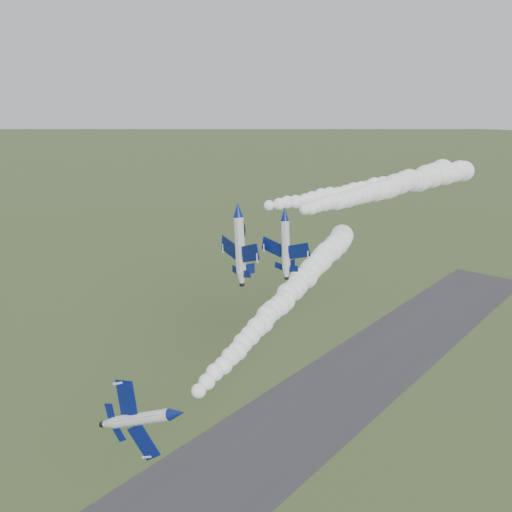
{
  "coord_description": "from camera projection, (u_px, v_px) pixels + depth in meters",
  "views": [
    {
      "loc": [
        57.83,
        -47.47,
        64.81
      ],
      "look_at": [
        6.52,
        15.97,
        41.08
      ],
      "focal_mm": 40.0,
      "sensor_mm": 36.0,
      "label": 1
    }
  ],
  "objects": [
    {
      "name": "runway",
      "position": [
        275.0,
        437.0,
        110.85
      ],
      "size": [
        24.0,
        260.0,
        0.04
      ],
      "primitive_type": "cube",
      "color": "#323134",
      "rests_on": "ground"
    },
    {
      "name": "jet_lead",
      "position": [
        177.0,
        414.0,
        63.47
      ],
      "size": [
        5.33,
        12.07,
        9.55
      ],
      "rotation": [
        0.0,
        1.22,
        0.31
      ],
      "color": "white"
    },
    {
      "name": "jet_pair_right",
      "position": [
        284.0,
        214.0,
        87.73
      ],
      "size": [
        9.57,
        11.48,
        2.85
      ],
      "rotation": [
        0.0,
        -0.06,
        -0.06
      ],
      "color": "white"
    },
    {
      "name": "smoke_trail_jet_pair_left",
      "position": [
        379.0,
        186.0,
        111.57
      ],
      "size": [
        22.09,
        55.47,
        4.5
      ],
      "primitive_type": null,
      "rotation": [
        0.0,
        0.0,
        -0.32
      ],
      "color": "white"
    },
    {
      "name": "smoke_trail_jet_pair_right",
      "position": [
        384.0,
        188.0,
        107.26
      ],
      "size": [
        7.93,
        51.96,
        5.02
      ],
      "primitive_type": null,
      "rotation": [
        0.0,
        0.0,
        -0.06
      ],
      "color": "white"
    },
    {
      "name": "smoke_trail_jet_lead",
      "position": [
        290.0,
        293.0,
        94.37
      ],
      "size": [
        24.4,
        64.15,
        4.79
      ],
      "primitive_type": null,
      "rotation": [
        0.0,
        0.0,
        0.31
      ],
      "color": "white"
    },
    {
      "name": "jet_pair_left",
      "position": [
        237.0,
        210.0,
        94.54
      ],
      "size": [
        12.11,
        14.07,
        3.6
      ],
      "rotation": [
        0.0,
        -0.09,
        -0.32
      ],
      "color": "white"
    }
  ]
}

